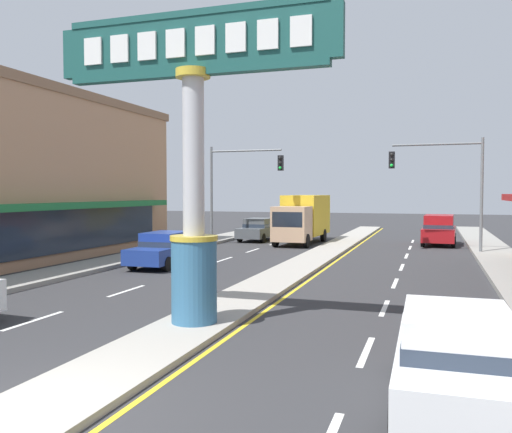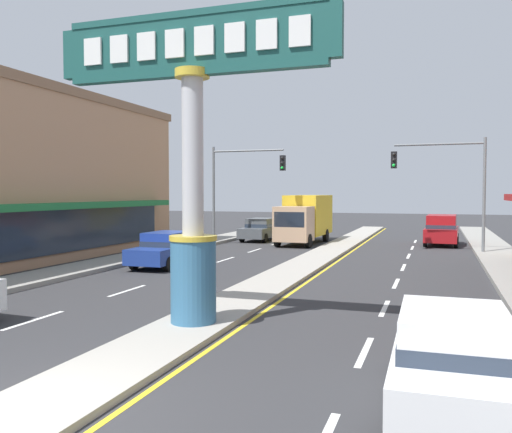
% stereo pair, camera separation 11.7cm
% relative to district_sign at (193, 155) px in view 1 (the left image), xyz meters
% --- Properties ---
extents(ground_plane, '(160.00, 160.00, 0.00)m').
position_rel_district_sign_xyz_m(ground_plane, '(0.00, -5.46, -4.21)').
color(ground_plane, '#303033').
extents(median_strip, '(1.86, 52.00, 0.14)m').
position_rel_district_sign_xyz_m(median_strip, '(0.00, 12.54, -4.14)').
color(median_strip, '#A39E93').
rests_on(median_strip, ground).
extents(sidewalk_left, '(2.20, 60.00, 0.18)m').
position_rel_district_sign_xyz_m(sidewalk_left, '(-8.63, 10.54, -4.12)').
color(sidewalk_left, gray).
rests_on(sidewalk_left, ground).
extents(lane_markings, '(8.60, 52.00, 0.01)m').
position_rel_district_sign_xyz_m(lane_markings, '(-0.00, 11.19, -4.21)').
color(lane_markings, silver).
rests_on(lane_markings, ground).
extents(district_sign, '(7.23, 1.17, 7.49)m').
position_rel_district_sign_xyz_m(district_sign, '(0.00, 0.00, 0.00)').
color(district_sign, '#33668C').
rests_on(district_sign, median_strip).
extents(traffic_light_left_side, '(4.86, 0.46, 6.20)m').
position_rel_district_sign_xyz_m(traffic_light_left_side, '(-6.16, 19.62, 0.03)').
color(traffic_light_left_side, slate).
rests_on(traffic_light_left_side, ground).
extents(traffic_light_right_side, '(4.86, 0.46, 6.20)m').
position_rel_district_sign_xyz_m(traffic_light_right_side, '(6.16, 18.69, 0.03)').
color(traffic_light_right_side, slate).
rests_on(traffic_light_right_side, ground).
extents(sedan_near_right_lane, '(1.92, 4.34, 1.53)m').
position_rel_district_sign_xyz_m(sedan_near_right_lane, '(-5.88, 23.00, -3.43)').
color(sedan_near_right_lane, '#4C5156').
rests_on(sedan_near_right_lane, ground).
extents(box_truck_far_right_lane, '(2.36, 6.95, 3.12)m').
position_rel_district_sign_xyz_m(box_truck_far_right_lane, '(-2.54, 22.13, -2.52)').
color(box_truck_far_right_lane, tan).
rests_on(box_truck_far_right_lane, ground).
extents(sedan_mid_left_lane, '(1.89, 4.32, 1.53)m').
position_rel_district_sign_xyz_m(sedan_mid_left_lane, '(-5.88, 9.52, -3.43)').
color(sedan_mid_left_lane, navy).
rests_on(sedan_mid_left_lane, ground).
extents(sedan_far_left_oncoming, '(1.88, 4.32, 1.53)m').
position_rel_district_sign_xyz_m(sedan_far_left_oncoming, '(5.88, -3.15, -3.43)').
color(sedan_far_left_oncoming, white).
rests_on(sedan_far_left_oncoming, ground).
extents(suv_kerb_right, '(2.14, 4.69, 1.90)m').
position_rel_district_sign_xyz_m(suv_kerb_right, '(5.87, 23.53, -3.23)').
color(suv_kerb_right, maroon).
rests_on(suv_kerb_right, ground).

